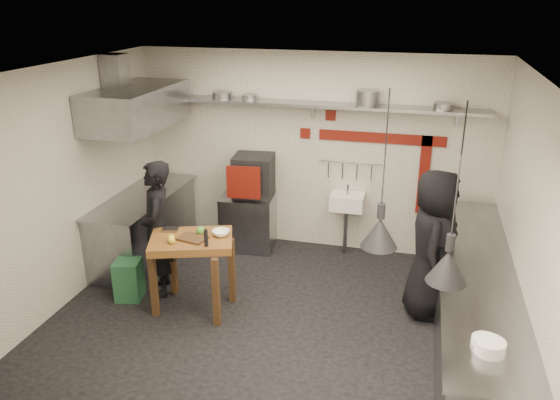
% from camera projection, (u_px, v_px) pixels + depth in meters
% --- Properties ---
extents(floor, '(5.00, 5.00, 0.00)m').
position_uv_depth(floor, '(273.00, 318.00, 6.30)').
color(floor, black).
rests_on(floor, ground).
extents(ceiling, '(5.00, 5.00, 0.00)m').
position_uv_depth(ceiling, '(271.00, 71.00, 5.30)').
color(ceiling, beige).
rests_on(ceiling, floor).
extents(wall_back, '(5.00, 0.04, 2.80)m').
position_uv_depth(wall_back, '(312.00, 153.00, 7.69)').
color(wall_back, silver).
rests_on(wall_back, floor).
extents(wall_front, '(5.00, 0.04, 2.80)m').
position_uv_depth(wall_front, '(193.00, 309.00, 3.90)').
color(wall_front, silver).
rests_on(wall_front, floor).
extents(wall_left, '(0.04, 4.20, 2.80)m').
position_uv_depth(wall_left, '(67.00, 185.00, 6.40)').
color(wall_left, silver).
rests_on(wall_left, floor).
extents(wall_right, '(0.04, 4.20, 2.80)m').
position_uv_depth(wall_right, '(524.00, 230.00, 5.20)').
color(wall_right, silver).
rests_on(wall_right, floor).
extents(red_band_horiz, '(1.70, 0.02, 0.14)m').
position_uv_depth(red_band_horiz, '(381.00, 138.00, 7.35)').
color(red_band_horiz, maroon).
rests_on(red_band_horiz, wall_back).
extents(red_band_vert, '(0.14, 0.02, 1.10)m').
position_uv_depth(red_band_vert, '(424.00, 175.00, 7.38)').
color(red_band_vert, maroon).
rests_on(red_band_vert, wall_back).
extents(red_tile_a, '(0.14, 0.02, 0.14)m').
position_uv_depth(red_tile_a, '(331.00, 115.00, 7.42)').
color(red_tile_a, maroon).
rests_on(red_tile_a, wall_back).
extents(red_tile_b, '(0.14, 0.02, 0.14)m').
position_uv_depth(red_tile_b, '(305.00, 133.00, 7.60)').
color(red_tile_b, maroon).
rests_on(red_tile_b, wall_back).
extents(back_shelf, '(4.60, 0.34, 0.04)m').
position_uv_depth(back_shelf, '(311.00, 104.00, 7.28)').
color(back_shelf, slate).
rests_on(back_shelf, wall_back).
extents(shelf_bracket_left, '(0.04, 0.06, 0.24)m').
position_uv_depth(shelf_bracket_left, '(184.00, 103.00, 7.90)').
color(shelf_bracket_left, slate).
rests_on(shelf_bracket_left, wall_back).
extents(shelf_bracket_mid, '(0.04, 0.06, 0.24)m').
position_uv_depth(shelf_bracket_mid, '(313.00, 110.00, 7.45)').
color(shelf_bracket_mid, slate).
rests_on(shelf_bracket_mid, wall_back).
extents(shelf_bracket_right, '(0.04, 0.06, 0.24)m').
position_uv_depth(shelf_bracket_right, '(458.00, 117.00, 6.99)').
color(shelf_bracket_right, slate).
rests_on(shelf_bracket_right, wall_back).
extents(pan_far_left, '(0.32, 0.32, 0.09)m').
position_uv_depth(pan_far_left, '(222.00, 95.00, 7.55)').
color(pan_far_left, slate).
rests_on(pan_far_left, back_shelf).
extents(pan_mid_left, '(0.25, 0.25, 0.07)m').
position_uv_depth(pan_mid_left, '(250.00, 97.00, 7.46)').
color(pan_mid_left, slate).
rests_on(pan_mid_left, back_shelf).
extents(stock_pot, '(0.37, 0.37, 0.20)m').
position_uv_depth(stock_pot, '(368.00, 98.00, 7.05)').
color(stock_pot, slate).
rests_on(stock_pot, back_shelf).
extents(pan_right, '(0.27, 0.27, 0.08)m').
position_uv_depth(pan_right, '(443.00, 106.00, 6.85)').
color(pan_right, slate).
rests_on(pan_right, back_shelf).
extents(oven_stand, '(0.80, 0.74, 0.80)m').
position_uv_depth(oven_stand, '(249.00, 221.00, 7.96)').
color(oven_stand, slate).
rests_on(oven_stand, floor).
extents(combi_oven, '(0.59, 0.56, 0.58)m').
position_uv_depth(combi_oven, '(254.00, 175.00, 7.74)').
color(combi_oven, black).
rests_on(combi_oven, oven_stand).
extents(oven_door, '(0.47, 0.08, 0.46)m').
position_uv_depth(oven_door, '(243.00, 183.00, 7.44)').
color(oven_door, maroon).
rests_on(oven_door, combi_oven).
extents(oven_glass, '(0.37, 0.05, 0.34)m').
position_uv_depth(oven_glass, '(245.00, 182.00, 7.45)').
color(oven_glass, black).
rests_on(oven_glass, oven_door).
extents(hand_sink, '(0.46, 0.34, 0.22)m').
position_uv_depth(hand_sink, '(347.00, 202.00, 7.62)').
color(hand_sink, white).
rests_on(hand_sink, wall_back).
extents(sink_tap, '(0.03, 0.03, 0.14)m').
position_uv_depth(sink_tap, '(348.00, 190.00, 7.56)').
color(sink_tap, slate).
rests_on(sink_tap, hand_sink).
extents(sink_drain, '(0.06, 0.06, 0.66)m').
position_uv_depth(sink_drain, '(345.00, 232.00, 7.74)').
color(sink_drain, slate).
rests_on(sink_drain, floor).
extents(utensil_rail, '(0.90, 0.02, 0.02)m').
position_uv_depth(utensil_rail, '(350.00, 162.00, 7.56)').
color(utensil_rail, slate).
rests_on(utensil_rail, wall_back).
extents(counter_right, '(0.70, 3.80, 0.90)m').
position_uv_depth(counter_right, '(473.00, 310.00, 5.62)').
color(counter_right, slate).
rests_on(counter_right, floor).
extents(counter_right_top, '(0.76, 3.90, 0.03)m').
position_uv_depth(counter_right_top, '(479.00, 270.00, 5.46)').
color(counter_right_top, slate).
rests_on(counter_right_top, counter_right).
extents(plate_stack, '(0.28, 0.28, 0.11)m').
position_uv_depth(plate_stack, '(490.00, 347.00, 4.16)').
color(plate_stack, white).
rests_on(plate_stack, counter_right_top).
extents(small_bowl_right, '(0.22, 0.22, 0.05)m').
position_uv_depth(small_bowl_right, '(485.00, 341.00, 4.28)').
color(small_bowl_right, white).
rests_on(small_bowl_right, counter_right_top).
extents(counter_left, '(0.70, 1.90, 0.90)m').
position_uv_depth(counter_left, '(144.00, 228.00, 7.60)').
color(counter_left, slate).
rests_on(counter_left, floor).
extents(counter_left_top, '(0.76, 2.00, 0.03)m').
position_uv_depth(counter_left_top, '(141.00, 196.00, 7.43)').
color(counter_left_top, slate).
rests_on(counter_left_top, counter_left).
extents(extractor_hood, '(0.78, 1.60, 0.50)m').
position_uv_depth(extractor_hood, '(136.00, 107.00, 6.98)').
color(extractor_hood, slate).
rests_on(extractor_hood, ceiling).
extents(hood_duct, '(0.28, 0.28, 0.50)m').
position_uv_depth(hood_duct, '(115.00, 74.00, 6.90)').
color(hood_duct, slate).
rests_on(hood_duct, ceiling).
extents(green_bin, '(0.36, 0.36, 0.50)m').
position_uv_depth(green_bin, '(129.00, 280.00, 6.63)').
color(green_bin, '#26623B').
rests_on(green_bin, floor).
extents(prep_table, '(1.08, 0.91, 0.92)m').
position_uv_depth(prep_table, '(193.00, 274.00, 6.34)').
color(prep_table, brown).
rests_on(prep_table, floor).
extents(cutting_board, '(0.36, 0.28, 0.02)m').
position_uv_depth(cutting_board, '(192.00, 238.00, 6.13)').
color(cutting_board, '#4B321B').
rests_on(cutting_board, prep_table).
extents(pepper_mill, '(0.05, 0.05, 0.20)m').
position_uv_depth(pepper_mill, '(206.00, 238.00, 5.93)').
color(pepper_mill, black).
rests_on(pepper_mill, prep_table).
extents(lemon_a, '(0.11, 0.11, 0.08)m').
position_uv_depth(lemon_a, '(171.00, 238.00, 6.06)').
color(lemon_a, yellow).
rests_on(lemon_a, prep_table).
extents(lemon_b, '(0.10, 0.10, 0.08)m').
position_uv_depth(lemon_b, '(172.00, 240.00, 6.01)').
color(lemon_b, yellow).
rests_on(lemon_b, prep_table).
extents(veg_ball, '(0.13, 0.13, 0.10)m').
position_uv_depth(veg_ball, '(200.00, 230.00, 6.23)').
color(veg_ball, '#4A8E2F').
rests_on(veg_ball, prep_table).
extents(steel_tray, '(0.20, 0.16, 0.03)m').
position_uv_depth(steel_tray, '(170.00, 229.00, 6.35)').
color(steel_tray, slate).
rests_on(steel_tray, prep_table).
extents(bowl, '(0.20, 0.20, 0.06)m').
position_uv_depth(bowl, '(221.00, 233.00, 6.22)').
color(bowl, white).
rests_on(bowl, prep_table).
extents(heat_lamp_near, '(0.41, 0.41, 1.41)m').
position_uv_depth(heat_lamp_near, '(384.00, 172.00, 4.62)').
color(heat_lamp_near, black).
rests_on(heat_lamp_near, ceiling).
extents(heat_lamp_far, '(0.41, 0.41, 1.45)m').
position_uv_depth(heat_lamp_far, '(456.00, 197.00, 4.12)').
color(heat_lamp_far, black).
rests_on(heat_lamp_far, ceiling).
extents(chef_left, '(0.62, 0.73, 1.70)m').
position_uv_depth(chef_left, '(157.00, 229.00, 6.57)').
color(chef_left, black).
rests_on(chef_left, floor).
extents(chef_right, '(0.57, 0.87, 1.75)m').
position_uv_depth(chef_right, '(433.00, 245.00, 6.11)').
color(chef_right, black).
rests_on(chef_right, floor).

